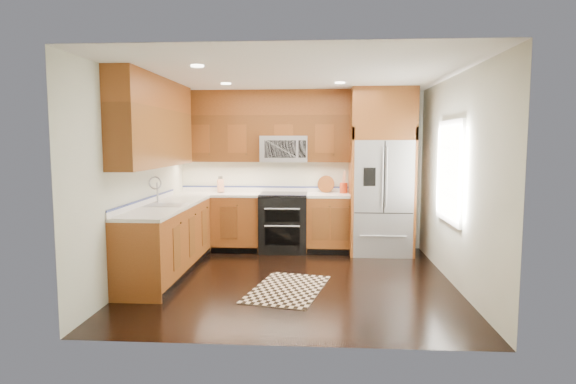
# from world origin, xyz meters

# --- Properties ---
(ground) EXTENTS (4.00, 4.00, 0.00)m
(ground) POSITION_xyz_m (0.00, 0.00, 0.00)
(ground) COLOR black
(ground) RESTS_ON ground
(wall_back) EXTENTS (4.00, 0.02, 2.60)m
(wall_back) POSITION_xyz_m (0.00, 2.00, 1.30)
(wall_back) COLOR silver
(wall_back) RESTS_ON ground
(wall_left) EXTENTS (0.02, 4.00, 2.60)m
(wall_left) POSITION_xyz_m (-2.00, 0.00, 1.30)
(wall_left) COLOR silver
(wall_left) RESTS_ON ground
(wall_right) EXTENTS (0.02, 4.00, 2.60)m
(wall_right) POSITION_xyz_m (2.00, 0.00, 1.30)
(wall_right) COLOR silver
(wall_right) RESTS_ON ground
(window) EXTENTS (0.04, 1.10, 1.30)m
(window) POSITION_xyz_m (1.98, 0.20, 1.40)
(window) COLOR white
(window) RESTS_ON ground
(base_cabinets) EXTENTS (2.85, 3.00, 0.90)m
(base_cabinets) POSITION_xyz_m (-1.23, 0.90, 0.45)
(base_cabinets) COLOR brown
(base_cabinets) RESTS_ON ground
(countertop) EXTENTS (2.86, 3.01, 0.04)m
(countertop) POSITION_xyz_m (-1.09, 1.01, 0.92)
(countertop) COLOR white
(countertop) RESTS_ON base_cabinets
(upper_cabinets) EXTENTS (2.85, 3.00, 1.15)m
(upper_cabinets) POSITION_xyz_m (-1.15, 1.09, 2.02)
(upper_cabinets) COLOR brown
(upper_cabinets) RESTS_ON ground
(range) EXTENTS (0.76, 0.67, 0.95)m
(range) POSITION_xyz_m (-0.25, 1.67, 0.47)
(range) COLOR black
(range) RESTS_ON ground
(microwave) EXTENTS (0.76, 0.40, 0.42)m
(microwave) POSITION_xyz_m (-0.25, 1.80, 1.66)
(microwave) COLOR #B2B2B7
(microwave) RESTS_ON ground
(refrigerator) EXTENTS (0.98, 0.75, 2.60)m
(refrigerator) POSITION_xyz_m (1.30, 1.63, 1.30)
(refrigerator) COLOR #B2B2B7
(refrigerator) RESTS_ON ground
(sink_faucet) EXTENTS (0.54, 0.44, 0.37)m
(sink_faucet) POSITION_xyz_m (-1.73, 0.23, 0.99)
(sink_faucet) COLOR #B2B2B7
(sink_faucet) RESTS_ON countertop
(rug) EXTENTS (1.06, 1.46, 0.01)m
(rug) POSITION_xyz_m (-0.05, -0.38, 0.01)
(rug) COLOR black
(rug) RESTS_ON ground
(knife_block) EXTENTS (0.13, 0.16, 0.27)m
(knife_block) POSITION_xyz_m (-1.31, 1.82, 1.05)
(knife_block) COLOR tan
(knife_block) RESTS_ON countertop
(utensil_crock) EXTENTS (0.16, 0.16, 0.36)m
(utensil_crock) POSITION_xyz_m (0.72, 1.82, 1.06)
(utensil_crock) COLOR #A03013
(utensil_crock) RESTS_ON countertop
(cutting_board) EXTENTS (0.36, 0.36, 0.02)m
(cutting_board) POSITION_xyz_m (0.43, 1.91, 0.95)
(cutting_board) COLOR brown
(cutting_board) RESTS_ON countertop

